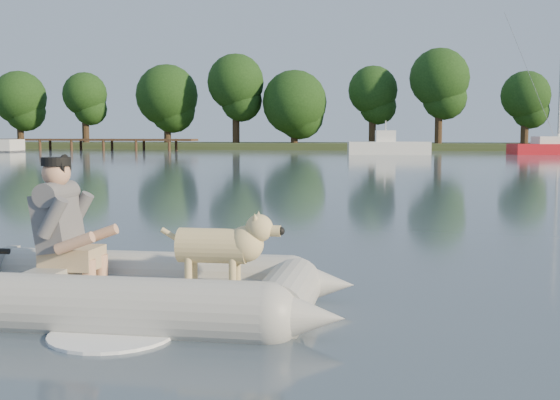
% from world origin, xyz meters
% --- Properties ---
extents(water, '(160.00, 160.00, 0.00)m').
position_xyz_m(water, '(0.00, 0.00, 0.00)').
color(water, '#4F5E6B').
rests_on(water, ground).
extents(shore_bank, '(160.00, 12.00, 0.70)m').
position_xyz_m(shore_bank, '(0.00, 62.00, 0.25)').
color(shore_bank, '#47512D').
rests_on(shore_bank, water).
extents(dock, '(18.00, 2.00, 1.04)m').
position_xyz_m(dock, '(-26.00, 52.00, 0.52)').
color(dock, '#4C331E').
rests_on(dock, water).
extents(treeline, '(75.85, 7.35, 9.27)m').
position_xyz_m(treeline, '(1.46, 61.10, 5.39)').
color(treeline, '#332316').
rests_on(treeline, shore_bank).
extents(dinghy, '(4.48, 2.85, 1.38)m').
position_xyz_m(dinghy, '(-0.80, -0.53, 0.59)').
color(dinghy, '#ADADA7').
rests_on(dinghy, water).
extents(man, '(0.74, 0.64, 1.07)m').
position_xyz_m(man, '(-1.49, -0.50, 0.77)').
color(man, '#5B5B5F').
rests_on(man, dinghy).
extents(dog, '(0.94, 0.35, 0.62)m').
position_xyz_m(dog, '(-0.15, -0.46, 0.52)').
color(dog, '#CFBF77').
rests_on(dog, dinghy).
extents(motorboat, '(6.24, 3.14, 2.53)m').
position_xyz_m(motorboat, '(-0.28, 44.84, 1.15)').
color(motorboat, white).
rests_on(motorboat, water).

